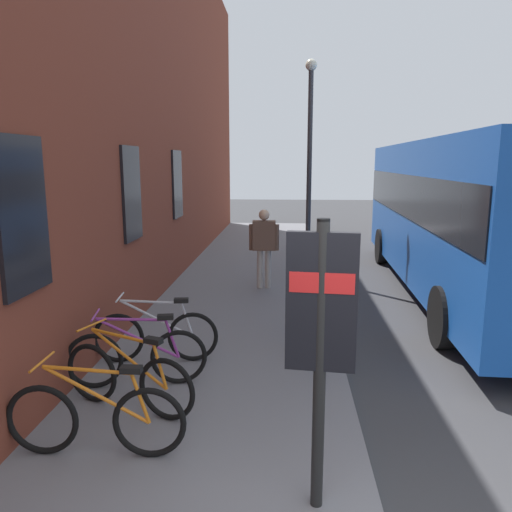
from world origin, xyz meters
name	(u,v)px	position (x,y,z in m)	size (l,w,h in m)	color
ground	(385,324)	(6.00, -1.00, 0.00)	(60.00, 60.00, 0.00)	#38383A
sidewalk_pavement	(246,291)	(8.00, 1.75, 0.06)	(24.00, 3.50, 0.12)	slate
station_facade	(161,89)	(8.99, 3.80, 4.59)	(22.00, 0.65, 9.18)	brown
bicycle_by_door	(96,418)	(1.46, 2.63, 0.51)	(0.48, 1.77, 0.97)	black
bicycle_under_window	(128,378)	(2.36, 2.61, 0.51)	(0.72, 1.68, 0.97)	black
bicycle_beside_lamp	(138,357)	(2.99, 2.69, 0.51)	(0.52, 1.75, 0.97)	black
bicycle_far_end	(156,335)	(3.77, 2.66, 0.51)	(0.48, 1.76, 0.97)	black
transit_info_sign	(321,321)	(0.90, 0.55, 1.72)	(0.14, 0.56, 2.40)	black
city_bus	(463,209)	(8.23, -3.00, 1.92)	(10.59, 2.95, 3.35)	#1951B2
pedestrian_crossing_street	(264,241)	(8.05, 1.34, 1.20)	(0.27, 0.67, 1.78)	#B2A599
pedestrian_by_facade	(312,291)	(4.24, 0.44, 1.07)	(0.33, 0.58, 1.56)	#4C724C
street_lamp	(310,150)	(9.62, 0.30, 3.21)	(0.28, 0.28, 5.21)	#333338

